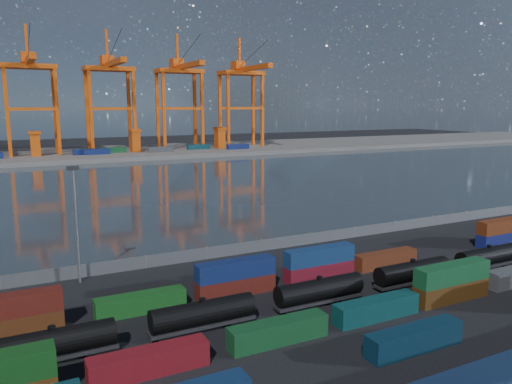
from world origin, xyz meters
name	(u,v)px	position (x,y,z in m)	size (l,w,h in m)	color
ground	(367,310)	(0.00, 0.00, 0.00)	(700.00, 700.00, 0.00)	black
harbor_water	(145,187)	(0.00, 105.00, 0.01)	(700.00, 700.00, 0.00)	#28323A
far_quay	(90,154)	(0.00, 210.00, 1.00)	(700.00, 70.00, 2.00)	#514F4C
distant_mountains	(31,37)	(63.02, 1600.00, 220.29)	(2470.00, 1100.00, 520.00)	#1E2630
container_row_south	(313,360)	(-14.66, -10.18, 1.90)	(126.85, 2.31, 4.93)	#36383A
container_row_mid	(385,303)	(0.61, -2.40, 1.62)	(140.09, 2.28, 4.85)	#3C3F41
container_row_north	(282,272)	(-5.22, 11.91, 1.96)	(140.71, 2.20, 4.70)	navy
tanker_string	(452,264)	(18.83, 3.91, 1.89)	(120.76, 2.63, 3.77)	black
waterfront_fence	(261,245)	(0.00, 28.00, 1.00)	(160.12, 0.12, 2.20)	#595B5E
yard_light_mast	(76,218)	(-30.00, 26.00, 9.30)	(1.60, 0.40, 16.60)	slate
gantry_cranes	(71,78)	(-7.50, 203.40, 36.92)	(198.17, 44.48, 60.24)	#E2530F
quay_containers	(70,153)	(-11.00, 195.46, 3.30)	(172.58, 10.99, 2.60)	navy
straddle_carriers	(87,141)	(-2.50, 200.00, 7.82)	(140.00, 7.00, 11.10)	#E2530F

